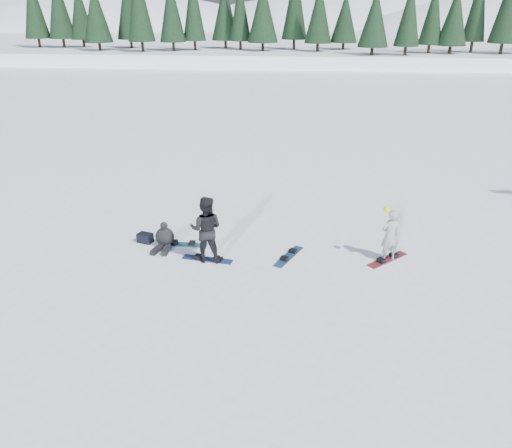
{
  "coord_description": "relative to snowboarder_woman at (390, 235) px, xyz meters",
  "views": [
    {
      "loc": [
        -1.03,
        -11.65,
        6.85
      ],
      "look_at": [
        -2.35,
        1.36,
        1.1
      ],
      "focal_mm": 35.0,
      "sensor_mm": 36.0,
      "label": 1
    }
  ],
  "objects": [
    {
      "name": "snowboard_woman",
      "position": [
        0.0,
        0.0,
        -0.79
      ],
      "size": [
        1.29,
        1.23,
        0.03
      ],
      "primitive_type": "cube",
      "rotation": [
        0.0,
        0.0,
        0.75
      ],
      "color": "maroon",
      "rests_on": "ground"
    },
    {
      "name": "gear_bag",
      "position": [
        -7.41,
        0.46,
        -0.66
      ],
      "size": [
        0.52,
        0.42,
        0.3
      ],
      "primitive_type": "cube",
      "rotation": [
        0.0,
        0.0,
        -0.3
      ],
      "color": "black",
      "rests_on": "ground"
    },
    {
      "name": "snowboard_loose_c",
      "position": [
        -6.18,
        0.39,
        -0.79
      ],
      "size": [
        1.5,
        0.3,
        0.03
      ],
      "primitive_type": "cube",
      "rotation": [
        0.0,
        0.0,
        -0.01
      ],
      "color": "#166E7B",
      "rests_on": "ground"
    },
    {
      "name": "ground",
      "position": [
        -1.49,
        -1.62,
        -0.81
      ],
      "size": [
        420.0,
        420.0,
        0.0
      ],
      "primitive_type": "plane",
      "color": "white",
      "rests_on": "ground"
    },
    {
      "name": "snowboarder_woman",
      "position": [
        0.0,
        0.0,
        0.0
      ],
      "size": [
        0.68,
        0.58,
        1.73
      ],
      "rotation": [
        0.0,
        0.0,
        3.55
      ],
      "color": "#A2A2A7",
      "rests_on": "ground"
    },
    {
      "name": "alpine_backdrop",
      "position": [
        -13.21,
        187.54,
        -14.78
      ],
      "size": [
        412.5,
        227.0,
        53.2
      ],
      "color": "white",
      "rests_on": "ground"
    },
    {
      "name": "snowboard_loose_a",
      "position": [
        -2.88,
        -0.09,
        -0.79
      ],
      "size": [
        0.87,
        1.48,
        0.03
      ],
      "primitive_type": "cube",
      "rotation": [
        0.0,
        0.0,
        1.15
      ],
      "color": "#194B8A",
      "rests_on": "ground"
    },
    {
      "name": "seated_rider",
      "position": [
        -6.71,
        0.21,
        -0.5
      ],
      "size": [
        0.64,
        0.99,
        0.81
      ],
      "rotation": [
        0.0,
        0.0,
        -0.15
      ],
      "color": "black",
      "rests_on": "ground"
    },
    {
      "name": "snowboarder_man",
      "position": [
        -5.25,
        -0.51,
        0.18
      ],
      "size": [
        0.97,
        0.76,
        1.97
      ],
      "primitive_type": "imported",
      "rotation": [
        0.0,
        0.0,
        3.13
      ],
      "color": "black",
      "rests_on": "ground"
    },
    {
      "name": "snowboard_man",
      "position": [
        -5.25,
        -0.51,
        -0.79
      ],
      "size": [
        1.52,
        0.49,
        0.03
      ],
      "primitive_type": "cube",
      "rotation": [
        0.0,
        0.0,
        -0.14
      ],
      "color": "navy",
      "rests_on": "ground"
    }
  ]
}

